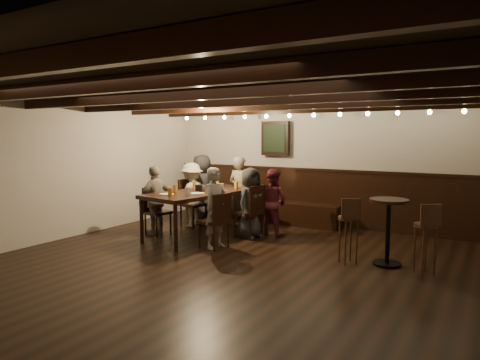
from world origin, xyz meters
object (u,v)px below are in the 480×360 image
Objects in this scene: person_right_far at (216,208)px; person_bench_centre at (240,191)px; chair_right_near at (249,221)px; person_left_far at (156,200)px; high_top_table at (388,222)px; dining_table at (202,195)px; person_right_near at (251,203)px; chair_left_near at (193,212)px; person_bench_left at (202,188)px; bar_stool_left at (348,239)px; bar_stool_right at (425,248)px; person_left_near at (191,195)px; chair_right_far at (215,231)px; chair_left_far at (157,220)px; person_bench_right at (272,202)px.

person_bench_centre is at bearing 26.57° from person_right_far.
person_left_far reaches higher than chair_right_near.
high_top_table is at bearing 102.16° from person_left_far.
dining_table is 1.63× the size of person_bench_centre.
person_bench_centre reaches higher than person_right_far.
person_left_far is 0.97× the size of person_right_far.
chair_right_near is 0.34m from person_right_near.
chair_left_near is 1.44m from chair_right_near.
person_bench_left is 1.49× the size of bar_stool_left.
bar_stool_right is (3.60, -1.27, -0.35)m from person_bench_centre.
dining_table is 0.97m from chair_left_near.
bar_stool_left and bar_stool_right have the same top height.
high_top_table is (4.06, 0.25, -0.02)m from person_left_far.
bar_stool_left is (3.43, -0.84, -0.28)m from person_left_near.
person_bench_centre is 1.68m from person_left_far.
person_bench_left reaches higher than person_left_near.
chair_left_near is at bearing 170.75° from high_top_table.
chair_left_near is 0.67× the size of person_bench_centre.
bar_stool_left is at bearing -74.18° from chair_right_far.
person_left_near reaches higher than chair_right_near.
person_bench_left is 4.16m from high_top_table.
chair_left_far is at bearing -176.37° from high_top_table.
chair_left_near is 0.90m from chair_left_far.
chair_right_near is 0.74× the size of person_left_far.
person_bench_centre is at bearing 154.41° from chair_left_far.
person_right_near is at bearing -1.98° from chair_right_far.
person_bench_right is at bearing 105.52° from chair_left_near.
person_right_near is at bearing 133.65° from bar_stool_left.
dining_table is at bearing 145.72° from bar_stool_right.
bar_stool_left is (2.11, 0.27, 0.08)m from chair_right_far.
chair_right_near is 0.99× the size of bar_stool_right.
bar_stool_right is at bearing 99.83° from person_left_far.
person_left_near is 3.54m from bar_stool_left.
chair_left_near is 0.75× the size of person_left_far.
chair_left_far is 3.53m from bar_stool_left.
chair_left_near is at bearing 90.00° from chair_right_near.
person_left_far reaches higher than bar_stool_right.
person_right_near is (1.59, 0.67, 0.36)m from chair_left_far.
dining_table is 0.98m from chair_left_far.
chair_right_far is at bearing 140.17° from person_bench_left.
person_left_near is (-0.67, 0.56, -0.11)m from dining_table.
bar_stool_left is at bearing 84.79° from person_left_near.
person_left_far is 1.35× the size of high_top_table.
person_bench_centre reaches higher than chair_left_far.
dining_table is 2.45× the size of high_top_table.
chair_left_near is 0.74× the size of person_left_near.
person_right_far is at bearing 90.00° from chair_left_far.
person_left_near reaches higher than person_right_near.
person_right_near is at bearing 120.96° from person_left_far.
person_right_far is at bearing -180.00° from person_right_near.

